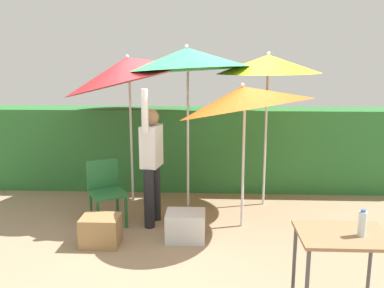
# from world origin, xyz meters

# --- Properties ---
(ground_plane) EXTENTS (24.00, 24.00, 0.00)m
(ground_plane) POSITION_xyz_m (0.00, 0.00, 0.00)
(ground_plane) COLOR #9E8466
(hedge_row) EXTENTS (8.00, 0.70, 1.41)m
(hedge_row) POSITION_xyz_m (0.00, 1.82, 0.71)
(hedge_row) COLOR #2D7033
(hedge_row) RESTS_ON ground_plane
(umbrella_rainbow) EXTENTS (1.80, 1.76, 2.16)m
(umbrella_rainbow) POSITION_xyz_m (0.67, 0.07, 1.75)
(umbrella_rainbow) COLOR silver
(umbrella_rainbow) RESTS_ON ground_plane
(umbrella_orange) EXTENTS (1.84, 1.83, 2.50)m
(umbrella_orange) POSITION_xyz_m (-0.10, 0.85, 2.25)
(umbrella_orange) COLOR silver
(umbrella_orange) RESTS_ON ground_plane
(umbrella_yellow) EXTENTS (1.55, 1.55, 2.35)m
(umbrella_yellow) POSITION_xyz_m (1.09, 0.98, 2.17)
(umbrella_yellow) COLOR silver
(umbrella_yellow) RESTS_ON ground_plane
(umbrella_navy) EXTENTS (2.08, 2.05, 2.53)m
(umbrella_navy) POSITION_xyz_m (-1.00, 1.03, 2.09)
(umbrella_navy) COLOR silver
(umbrella_navy) RESTS_ON ground_plane
(person_vendor) EXTENTS (0.28, 0.56, 1.88)m
(person_vendor) POSITION_xyz_m (-0.54, 0.14, 0.93)
(person_vendor) COLOR black
(person_vendor) RESTS_ON ground_plane
(chair_plastic) EXTENTS (0.60, 0.60, 0.89)m
(chair_plastic) POSITION_xyz_m (-1.17, 0.09, 0.51)
(chair_plastic) COLOR #236633
(chair_plastic) RESTS_ON ground_plane
(cooler_box) EXTENTS (0.49, 0.38, 0.37)m
(cooler_box) POSITION_xyz_m (-0.05, -0.37, 0.18)
(cooler_box) COLOR silver
(cooler_box) RESTS_ON ground_plane
(crate_cardboard) EXTENTS (0.46, 0.37, 0.36)m
(crate_cardboard) POSITION_xyz_m (-1.08, -0.56, 0.18)
(crate_cardboard) COLOR #9E7A4C
(crate_cardboard) RESTS_ON ground_plane
(folding_table) EXTENTS (0.80, 0.60, 0.73)m
(folding_table) POSITION_xyz_m (1.44, -1.77, 0.64)
(folding_table) COLOR #4C4C51
(folding_table) RESTS_ON ground_plane
(bottle_water) EXTENTS (0.07, 0.07, 0.24)m
(bottle_water) POSITION_xyz_m (1.57, -1.81, 0.85)
(bottle_water) COLOR silver
(bottle_water) RESTS_ON folding_table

